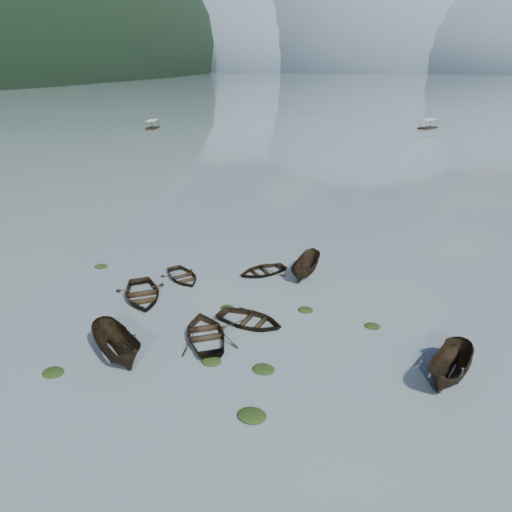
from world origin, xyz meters
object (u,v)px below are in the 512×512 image
(rowboat_3, at_px, (206,338))
(pontoon_centre, at_px, (428,128))
(rowboat_0, at_px, (142,298))
(pontoon_left, at_px, (153,129))

(rowboat_3, height_order, pontoon_centre, pontoon_centre)
(rowboat_0, relative_size, rowboat_3, 1.05)
(rowboat_0, distance_m, rowboat_3, 6.91)
(pontoon_left, bearing_deg, pontoon_centre, 4.92)
(pontoon_left, xyz_separation_m, pontoon_centre, (63.84, 19.92, 0.00))
(rowboat_0, xyz_separation_m, pontoon_left, (-41.10, 77.27, 0.00))
(rowboat_0, height_order, pontoon_centre, pontoon_centre)
(rowboat_3, bearing_deg, rowboat_0, -59.89)
(pontoon_left, bearing_deg, rowboat_3, -72.06)
(rowboat_0, xyz_separation_m, rowboat_3, (6.08, -3.28, 0.00))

